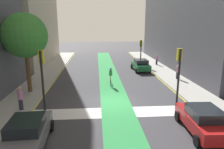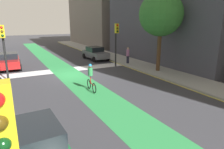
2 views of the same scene
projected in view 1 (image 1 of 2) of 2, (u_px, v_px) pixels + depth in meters
ground_plane at (113, 102)px, 16.72m from camera, size 120.00×120.00×0.00m
bike_lane_paint at (115, 102)px, 16.74m from camera, size 2.40×60.00×0.01m
crosswalk_band at (115, 112)px, 14.78m from camera, size 12.00×1.80×0.01m
sidewalk_left at (18, 104)px, 16.15m from camera, size 3.00×60.00×0.15m
curb_stripe_left at (37, 104)px, 16.28m from camera, size 0.16×60.00×0.01m
sidewalk_right at (202, 99)px, 17.26m from camera, size 3.00×60.00×0.15m
curb_stripe_right at (184, 100)px, 17.16m from camera, size 0.16×60.00×0.01m
traffic_signal_near_right at (179, 65)px, 15.98m from camera, size 0.35×0.52×4.36m
traffic_signal_near_left at (42, 69)px, 14.57m from camera, size 0.35×0.52×4.41m
traffic_signal_far_right at (141, 48)px, 30.51m from camera, size 0.35×0.52×3.90m
car_grey_left_near at (28, 132)px, 10.50m from camera, size 2.19×4.28×1.57m
car_red_right_near at (203, 120)px, 11.86m from camera, size 2.17×4.27×1.57m
car_green_right_far at (141, 65)px, 27.93m from camera, size 2.15×4.26×1.57m
cyclist_in_lane at (111, 76)px, 21.21m from camera, size 0.32×1.73×1.86m
pedestrian_sidewalk_right_a at (178, 72)px, 23.14m from camera, size 0.34×0.34×1.64m
pedestrian_sidewalk_left_a at (20, 98)px, 14.67m from camera, size 0.34×0.34×1.74m
pedestrian_sidewalk_right_b at (157, 60)px, 31.42m from camera, size 0.34×0.34×1.54m
street_tree_near at (25, 36)px, 17.73m from camera, size 3.88×3.88×7.02m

